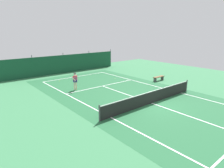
# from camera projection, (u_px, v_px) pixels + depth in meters

# --- Properties ---
(ground_plane) EXTENTS (36.00, 36.00, 0.00)m
(ground_plane) POSITION_uv_depth(u_px,v_px,m) (152.00, 103.00, 15.19)
(ground_plane) COLOR #387A4C
(court_surface) EXTENTS (11.02, 26.60, 0.01)m
(court_surface) POSITION_uv_depth(u_px,v_px,m) (152.00, 103.00, 15.19)
(court_surface) COLOR #236038
(court_surface) RESTS_ON ground
(tennis_net) EXTENTS (10.12, 0.10, 1.10)m
(tennis_net) POSITION_uv_depth(u_px,v_px,m) (152.00, 97.00, 15.06)
(tennis_net) COLOR black
(tennis_net) RESTS_ON ground
(back_fence) EXTENTS (16.30, 0.98, 2.70)m
(back_fence) POSITION_uv_depth(u_px,v_px,m) (62.00, 67.00, 26.56)
(back_fence) COLOR #14472D
(back_fence) RESTS_ON ground
(tennis_player) EXTENTS (0.65, 0.79, 1.64)m
(tennis_player) POSITION_uv_depth(u_px,v_px,m) (75.00, 80.00, 18.43)
(tennis_player) COLOR beige
(tennis_player) RESTS_ON ground
(tennis_ball_near_player) EXTENTS (0.07, 0.07, 0.07)m
(tennis_ball_near_player) POSITION_uv_depth(u_px,v_px,m) (115.00, 78.00, 23.04)
(tennis_ball_near_player) COLOR #CCDB33
(tennis_ball_near_player) RESTS_ON ground
(tennis_ball_midcourt) EXTENTS (0.07, 0.07, 0.07)m
(tennis_ball_midcourt) POSITION_uv_depth(u_px,v_px,m) (59.00, 81.00, 21.86)
(tennis_ball_midcourt) COLOR #CCDB33
(tennis_ball_midcourt) RESTS_ON ground
(parked_car) EXTENTS (2.17, 4.28, 1.68)m
(parked_car) POSITION_uv_depth(u_px,v_px,m) (58.00, 64.00, 28.68)
(parked_car) COLOR maroon
(parked_car) RESTS_ON ground
(courtside_bench) EXTENTS (1.60, 0.40, 0.49)m
(courtside_bench) POSITION_uv_depth(u_px,v_px,m) (159.00, 77.00, 22.07)
(courtside_bench) COLOR brown
(courtside_bench) RESTS_ON ground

